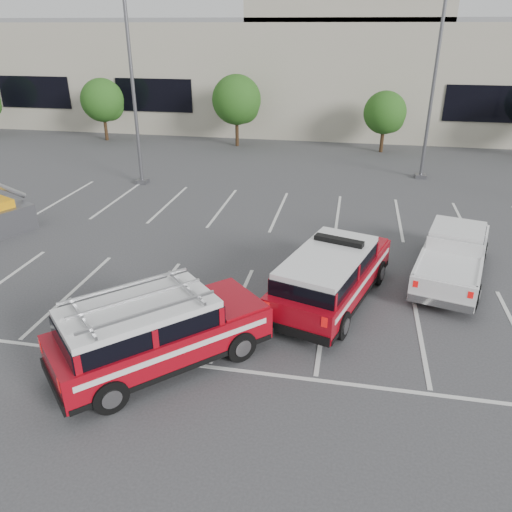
{
  "coord_description": "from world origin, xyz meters",
  "views": [
    {
      "loc": [
        3.15,
        -12.66,
        7.85
      ],
      "look_at": [
        0.34,
        1.69,
        1.05
      ],
      "focal_mm": 35.0,
      "sensor_mm": 36.0,
      "label": 1
    }
  ],
  "objects_px": {
    "convention_building": "(324,66)",
    "fire_chief_suv": "(331,279)",
    "tree_mid_right": "(386,114)",
    "light_pole_mid": "(434,81)",
    "ladder_suv": "(157,336)",
    "tree_mid_left": "(238,102)",
    "tree_left": "(104,102)",
    "light_pole_left": "(133,83)",
    "white_pickup": "(452,259)"
  },
  "relations": [
    {
      "from": "white_pickup",
      "to": "fire_chief_suv",
      "type": "bearing_deg",
      "value": -132.87
    },
    {
      "from": "tree_mid_right",
      "to": "light_pole_mid",
      "type": "xyz_separation_m",
      "value": [
        1.91,
        -6.05,
        2.68
      ]
    },
    {
      "from": "ladder_suv",
      "to": "fire_chief_suv",
      "type": "bearing_deg",
      "value": 89.61
    },
    {
      "from": "fire_chief_suv",
      "to": "tree_mid_right",
      "type": "bearing_deg",
      "value": 101.05
    },
    {
      "from": "tree_mid_left",
      "to": "white_pickup",
      "type": "distance_m",
      "value": 22.03
    },
    {
      "from": "tree_mid_right",
      "to": "white_pickup",
      "type": "distance_m",
      "value": 18.72
    },
    {
      "from": "tree_mid_right",
      "to": "light_pole_mid",
      "type": "relative_size",
      "value": 0.39
    },
    {
      "from": "tree_mid_left",
      "to": "light_pole_mid",
      "type": "distance_m",
      "value": 13.53
    },
    {
      "from": "convention_building",
      "to": "tree_left",
      "type": "height_order",
      "value": "convention_building"
    },
    {
      "from": "light_pole_left",
      "to": "light_pole_mid",
      "type": "distance_m",
      "value": 15.52
    },
    {
      "from": "fire_chief_suv",
      "to": "convention_building",
      "type": "bearing_deg",
      "value": 112.11
    },
    {
      "from": "light_pole_left",
      "to": "tree_left",
      "type": "bearing_deg",
      "value": 124.52
    },
    {
      "from": "light_pole_left",
      "to": "fire_chief_suv",
      "type": "relative_size",
      "value": 1.71
    },
    {
      "from": "tree_left",
      "to": "ladder_suv",
      "type": "relative_size",
      "value": 0.84
    },
    {
      "from": "tree_mid_right",
      "to": "ladder_suv",
      "type": "relative_size",
      "value": 0.76
    },
    {
      "from": "light_pole_mid",
      "to": "light_pole_left",
      "type": "bearing_deg",
      "value": -165.07
    },
    {
      "from": "white_pickup",
      "to": "convention_building",
      "type": "bearing_deg",
      "value": 117.79
    },
    {
      "from": "ladder_suv",
      "to": "tree_left",
      "type": "bearing_deg",
      "value": 163.82
    },
    {
      "from": "tree_left",
      "to": "fire_chief_suv",
      "type": "distance_m",
      "value": 27.57
    },
    {
      "from": "tree_left",
      "to": "light_pole_mid",
      "type": "distance_m",
      "value": 22.86
    },
    {
      "from": "convention_building",
      "to": "white_pickup",
      "type": "relative_size",
      "value": 10.34
    },
    {
      "from": "light_pole_left",
      "to": "light_pole_mid",
      "type": "xyz_separation_m",
      "value": [
        15.0,
        4.0,
        0.0
      ]
    },
    {
      "from": "convention_building",
      "to": "fire_chief_suv",
      "type": "xyz_separation_m",
      "value": [
        2.63,
        -30.86,
        -3.91
      ]
    },
    {
      "from": "fire_chief_suv",
      "to": "tree_mid_left",
      "type": "bearing_deg",
      "value": 127.39
    },
    {
      "from": "convention_building",
      "to": "ladder_suv",
      "type": "relative_size",
      "value": 11.46
    },
    {
      "from": "tree_mid_right",
      "to": "fire_chief_suv",
      "type": "relative_size",
      "value": 0.67
    },
    {
      "from": "light_pole_mid",
      "to": "fire_chief_suv",
      "type": "relative_size",
      "value": 1.71
    },
    {
      "from": "convention_building",
      "to": "fire_chief_suv",
      "type": "bearing_deg",
      "value": -85.13
    },
    {
      "from": "light_pole_mid",
      "to": "fire_chief_suv",
      "type": "height_order",
      "value": "light_pole_mid"
    },
    {
      "from": "light_pole_left",
      "to": "convention_building",
      "type": "bearing_deg",
      "value": 67.61
    },
    {
      "from": "tree_left",
      "to": "white_pickup",
      "type": "bearing_deg",
      "value": -40.62
    },
    {
      "from": "tree_left",
      "to": "fire_chief_suv",
      "type": "height_order",
      "value": "tree_left"
    },
    {
      "from": "convention_building",
      "to": "white_pickup",
      "type": "xyz_separation_m",
      "value": [
        6.55,
        -28.38,
        -4.05
      ]
    },
    {
      "from": "tree_mid_right",
      "to": "light_pole_left",
      "type": "relative_size",
      "value": 0.39
    },
    {
      "from": "light_pole_mid",
      "to": "tree_mid_left",
      "type": "bearing_deg",
      "value": 153.08
    },
    {
      "from": "ladder_suv",
      "to": "tree_mid_left",
      "type": "bearing_deg",
      "value": 143.51
    },
    {
      "from": "tree_left",
      "to": "ladder_suv",
      "type": "height_order",
      "value": "tree_left"
    },
    {
      "from": "convention_building",
      "to": "tree_mid_left",
      "type": "relative_size",
      "value": 12.38
    },
    {
      "from": "light_pole_mid",
      "to": "white_pickup",
      "type": "height_order",
      "value": "light_pole_mid"
    },
    {
      "from": "light_pole_mid",
      "to": "tree_left",
      "type": "bearing_deg",
      "value": 164.57
    },
    {
      "from": "convention_building",
      "to": "tree_left",
      "type": "distance_m",
      "value": 18.11
    },
    {
      "from": "tree_mid_right",
      "to": "fire_chief_suv",
      "type": "distance_m",
      "value": 21.23
    },
    {
      "from": "tree_left",
      "to": "white_pickup",
      "type": "distance_m",
      "value": 28.58
    },
    {
      "from": "fire_chief_suv",
      "to": "white_pickup",
      "type": "distance_m",
      "value": 4.64
    },
    {
      "from": "convention_building",
      "to": "tree_left",
      "type": "relative_size",
      "value": 13.58
    },
    {
      "from": "light_pole_mid",
      "to": "tree_mid_right",
      "type": "bearing_deg",
      "value": 107.52
    },
    {
      "from": "tree_mid_right",
      "to": "tree_mid_left",
      "type": "bearing_deg",
      "value": 180.0
    },
    {
      "from": "light_pole_left",
      "to": "ladder_suv",
      "type": "relative_size",
      "value": 1.96
    },
    {
      "from": "convention_building",
      "to": "light_pole_left",
      "type": "relative_size",
      "value": 5.86
    },
    {
      "from": "convention_building",
      "to": "fire_chief_suv",
      "type": "height_order",
      "value": "convention_building"
    }
  ]
}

